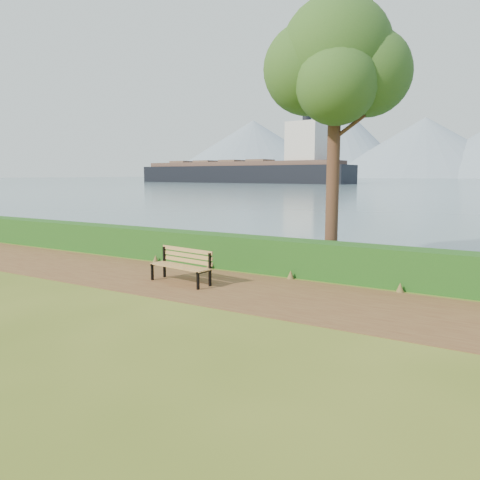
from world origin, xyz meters
The scene contains 6 objects.
ground centered at (0.00, 0.00, 0.00)m, with size 140.00×140.00×0.00m, color #4D5D1A.
path centered at (0.00, 0.30, 0.01)m, with size 40.00×3.40×0.01m, color brown.
hedge centered at (0.00, 2.60, 0.50)m, with size 32.00×0.85×1.00m, color #144313.
bench centered at (-0.66, 0.19, 0.52)m, with size 1.86×0.77×0.91m.
tree centered at (2.04, 3.97, 6.05)m, with size 4.17×3.42×8.14m.
cargo_ship centered at (-70.56, 125.26, 3.51)m, with size 78.23×18.38×23.53m.
Camera 1 is at (6.77, -9.43, 2.84)m, focal length 35.00 mm.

